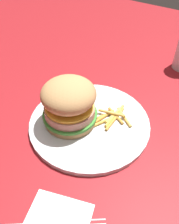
{
  "coord_description": "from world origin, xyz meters",
  "views": [
    {
      "loc": [
        -0.34,
        -0.23,
        0.42
      ],
      "look_at": [
        -0.01,
        -0.02,
        0.04
      ],
      "focal_mm": 38.2,
      "sensor_mm": 36.0,
      "label": 1
    }
  ],
  "objects": [
    {
      "name": "plate",
      "position": [
        -0.01,
        -0.02,
        0.01
      ],
      "size": [
        0.28,
        0.28,
        0.01
      ],
      "primitive_type": "cylinder",
      "color": "silver",
      "rests_on": "ground_plane"
    },
    {
      "name": "ground_plane",
      "position": [
        0.0,
        0.0,
        0.0
      ],
      "size": [
        1.6,
        1.6,
        0.0
      ],
      "primitive_type": "plane",
      "color": "maroon"
    },
    {
      "name": "fries_pile",
      "position": [
        0.02,
        -0.06,
        0.02
      ],
      "size": [
        0.1,
        0.09,
        0.01
      ],
      "color": "gold",
      "rests_on": "plate"
    },
    {
      "name": "sandwich",
      "position": [
        -0.03,
        0.02,
        0.07
      ],
      "size": [
        0.13,
        0.13,
        0.11
      ],
      "color": "tan",
      "rests_on": "plate"
    }
  ]
}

